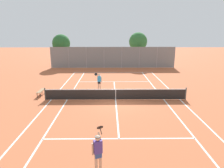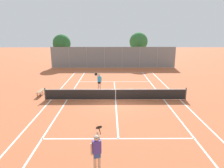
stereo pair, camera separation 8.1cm
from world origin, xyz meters
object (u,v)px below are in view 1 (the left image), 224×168
Objects in this scene: tree_behind_right at (138,42)px; tree_behind_left at (61,44)px; player_far_left at (99,81)px; tennis_net at (116,94)px; courtside_bench at (41,91)px; player_near_side at (98,150)px; loose_tennis_ball_1 at (82,80)px.

tree_behind_left is at bearing -176.29° from tree_behind_right.
tree_behind_left is 12.79m from tree_behind_right.
tennis_net is at bearing -63.85° from player_far_left.
tree_behind_right is at bearing 56.93° from courtside_bench.
courtside_bench is at bearing -83.55° from tree_behind_left.
tree_behind_right is at bearing 79.16° from player_near_side.
player_far_left is (-0.57, 12.07, 0.00)m from player_near_side.
loose_tennis_ball_1 is 11.58m from tree_behind_left.
courtside_bench is (-2.88, -6.07, 0.38)m from loose_tennis_ball_1.
tennis_net is 19.58m from tree_behind_left.
tree_behind_right is at bearing 3.71° from tree_behind_left.
player_far_left is at bearing 92.71° from player_near_side.
courtside_bench is (-5.77, 10.23, -0.52)m from player_near_side.
loose_tennis_ball_1 is 0.01× the size of tree_behind_left.
player_near_side is at bearing -96.28° from tennis_net.
tree_behind_left is 0.95× the size of tree_behind_right.
player_far_left is (-1.55, 3.16, 0.42)m from tennis_net.
tree_behind_right is at bearing 53.12° from loose_tennis_ball_1.
tree_behind_left is (-7.01, 14.15, 2.80)m from player_far_left.
tree_behind_left is (-7.58, 26.23, 2.80)m from player_near_side.
tennis_net is 181.82× the size of loose_tennis_ball_1.
player_near_side is 16.58m from loose_tennis_ball_1.
player_near_side is 0.34× the size of tree_behind_left.
tree_behind_left reaches higher than courtside_bench.
loose_tennis_ball_1 is 0.01× the size of tree_behind_right.
tennis_net is at bearing 83.72° from player_near_side.
tree_behind_right is at bearing 69.00° from player_far_left.
player_near_side is 11.76m from courtside_bench.
tree_behind_left is (-1.81, 16.00, 3.32)m from courtside_bench.
loose_tennis_ball_1 is (-3.87, 7.39, -0.48)m from tennis_net.
player_near_side is at bearing -87.29° from player_far_left.
courtside_bench is (-5.20, -1.84, -0.52)m from player_far_left.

